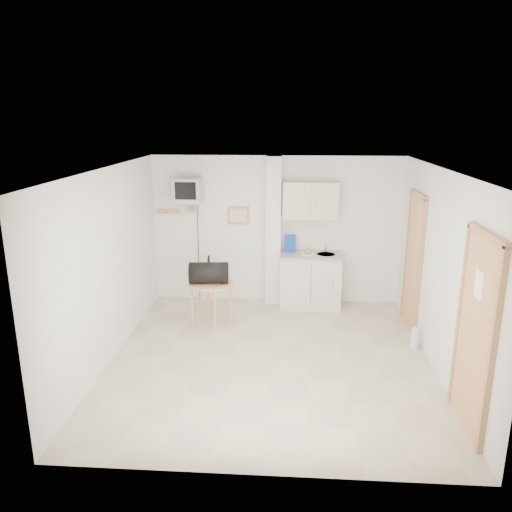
# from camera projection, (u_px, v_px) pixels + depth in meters

# --- Properties ---
(ground) EXTENTS (4.50, 4.50, 0.00)m
(ground) POSITION_uv_depth(u_px,v_px,m) (271.00, 359.00, 6.64)
(ground) COLOR #B3A48E
(ground) RESTS_ON ground
(room_envelope) EXTENTS (4.24, 4.54, 2.55)m
(room_envelope) POSITION_uv_depth(u_px,v_px,m) (291.00, 246.00, 6.30)
(room_envelope) COLOR white
(room_envelope) RESTS_ON ground
(kitchenette) EXTENTS (1.03, 0.58, 2.10)m
(kitchenette) POSITION_uv_depth(u_px,v_px,m) (310.00, 260.00, 8.31)
(kitchenette) COLOR silver
(kitchenette) RESTS_ON ground
(crt_television) EXTENTS (0.44, 0.45, 2.15)m
(crt_television) POSITION_uv_depth(u_px,v_px,m) (188.00, 191.00, 8.16)
(crt_television) COLOR slate
(crt_television) RESTS_ON ground
(round_table) EXTENTS (0.68, 0.68, 0.70)m
(round_table) POSITION_uv_depth(u_px,v_px,m) (211.00, 288.00, 7.55)
(round_table) COLOR tan
(round_table) RESTS_ON ground
(duffel_bag) EXTENTS (0.61, 0.37, 0.43)m
(duffel_bag) POSITION_uv_depth(u_px,v_px,m) (209.00, 273.00, 7.45)
(duffel_bag) COLOR black
(duffel_bag) RESTS_ON round_table
(water_bottle) EXTENTS (0.11, 0.11, 0.33)m
(water_bottle) POSITION_uv_depth(u_px,v_px,m) (415.00, 338.00, 6.91)
(water_bottle) COLOR #B1D9EE
(water_bottle) RESTS_ON ground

